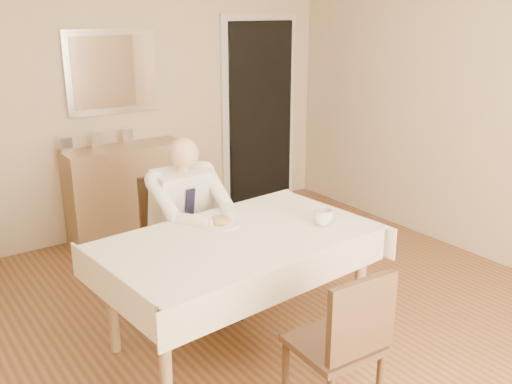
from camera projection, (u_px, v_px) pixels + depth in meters
room at (290, 151)px, 3.38m from camera, size 5.00×5.02×2.60m
doorway at (260, 113)px, 6.23m from camera, size 0.96×0.07×2.10m
mirror at (112, 72)px, 5.16m from camera, size 0.86×0.04×0.76m
dining_table at (239, 248)px, 3.59m from camera, size 1.80×1.15×0.75m
chair_far at (175, 228)px, 4.32m from camera, size 0.49×0.49×0.91m
chair_near at (345, 340)px, 2.91m from camera, size 0.44×0.44×0.88m
seated_man at (193, 217)px, 4.04m from camera, size 0.48×0.72×1.24m
plate at (220, 224)px, 3.73m from camera, size 0.26×0.26×0.02m
food at (220, 221)px, 3.72m from camera, size 0.14×0.14×0.06m
knife at (230, 223)px, 3.70m from camera, size 0.01×0.13×0.01m
fork at (220, 225)px, 3.66m from camera, size 0.01×0.13×0.01m
coffee_mug at (323, 217)px, 3.72m from camera, size 0.16×0.16×0.10m
sideboard at (127, 192)px, 5.39m from camera, size 1.11×0.38×0.89m
photo_frame_left at (67, 146)px, 4.96m from camera, size 0.10×0.02×0.14m
photo_frame_center at (97, 141)px, 5.15m from camera, size 0.10×0.02×0.14m
photo_frame_right at (128, 137)px, 5.30m from camera, size 0.10×0.02×0.14m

